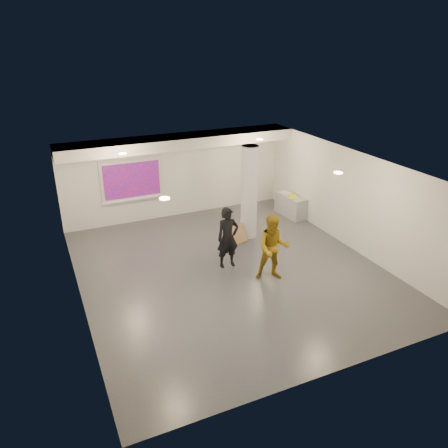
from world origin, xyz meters
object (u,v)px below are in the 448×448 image
projection_screen (132,181)px  credenza (291,205)px  man (273,248)px  woman (228,238)px  column (249,193)px

projection_screen → credenza: bearing=-17.9°
projection_screen → man: (2.46, -5.31, -0.62)m
projection_screen → woman: 4.55m
column → credenza: size_ratio=2.28×
column → woman: column is taller
woman → man: size_ratio=0.96×
projection_screen → credenza: (5.32, -1.71, -1.14)m
projection_screen → credenza: projection_screen is taller
column → credenza: bearing=22.9°
projection_screen → credenza: 5.71m
man → woman: bearing=148.9°
credenza → man: (-2.86, -3.59, 0.53)m
man → projection_screen: bearing=137.8°
column → woman: bearing=-133.2°
column → projection_screen: column is taller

